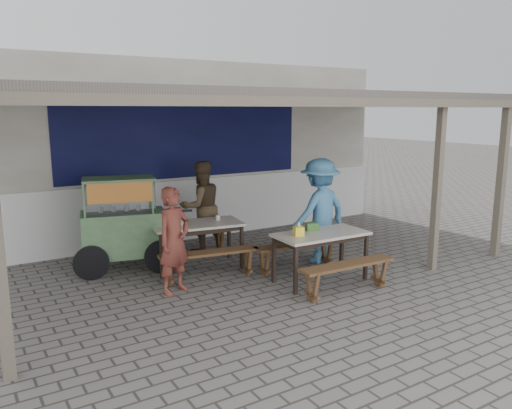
{
  "coord_description": "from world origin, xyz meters",
  "views": [
    {
      "loc": [
        -4.22,
        -6.0,
        2.55
      ],
      "look_at": [
        0.09,
        0.9,
        1.0
      ],
      "focal_mm": 35.0,
      "sensor_mm": 36.0,
      "label": 1
    }
  ],
  "objects": [
    {
      "name": "ground",
      "position": [
        0.0,
        0.0,
        0.0
      ],
      "size": [
        60.0,
        60.0,
        0.0
      ],
      "primitive_type": "plane",
      "color": "#5F5A56",
      "rests_on": "ground"
    },
    {
      "name": "warung_roof",
      "position": [
        0.02,
        0.9,
        2.71
      ],
      "size": [
        9.0,
        4.21,
        2.81
      ],
      "color": "#534D47",
      "rests_on": "ground"
    },
    {
      "name": "patron_wall_side",
      "position": [
        -0.37,
        2.04,
        0.83
      ],
      "size": [
        0.81,
        0.63,
        1.66
      ],
      "primitive_type": "imported",
      "rotation": [
        0.0,
        0.0,
        3.15
      ],
      "color": "brown",
      "rests_on": "ground"
    },
    {
      "name": "bench_right_street",
      "position": [
        0.4,
        -1.02,
        0.34
      ],
      "size": [
        1.52,
        0.34,
        0.45
      ],
      "rotation": [
        0.0,
        0.0,
        -0.04
      ],
      "color": "brown",
      "rests_on": "ground"
    },
    {
      "name": "tissue_box",
      "position": [
        0.04,
        -0.34,
        0.82
      ],
      "size": [
        0.17,
        0.17,
        0.13
      ],
      "primitive_type": "cube",
      "rotation": [
        0.0,
        0.0,
        -0.3
      ],
      "color": "yellow",
      "rests_on": "table_right"
    },
    {
      "name": "bench_right_wall",
      "position": [
        0.45,
        0.23,
        0.34
      ],
      "size": [
        1.52,
        0.34,
        0.45
      ],
      "rotation": [
        0.0,
        0.0,
        -0.04
      ],
      "color": "brown",
      "rests_on": "ground"
    },
    {
      "name": "condiment_jar",
      "position": [
        -0.46,
        1.22,
        0.79
      ],
      "size": [
        0.07,
        0.07,
        0.08
      ],
      "primitive_type": "cylinder",
      "color": "silver",
      "rests_on": "table_left"
    },
    {
      "name": "vendor_cart",
      "position": [
        -1.92,
        1.69,
        0.82
      ],
      "size": [
        1.94,
        1.04,
        1.51
      ],
      "rotation": [
        0.0,
        0.0,
        -0.24
      ],
      "color": "#699462",
      "rests_on": "ground"
    },
    {
      "name": "patron_right_table",
      "position": [
        1.05,
        0.41,
        0.88
      ],
      "size": [
        1.21,
        0.79,
        1.76
      ],
      "primitive_type": "imported",
      "rotation": [
        0.0,
        0.0,
        3.27
      ],
      "color": "#4885B5",
      "rests_on": "ground"
    },
    {
      "name": "donation_box",
      "position": [
        0.4,
        -0.21,
        0.81
      ],
      "size": [
        0.21,
        0.18,
        0.12
      ],
      "primitive_type": "cube",
      "rotation": [
        0.0,
        0.0,
        -0.4
      ],
      "color": "#37682E",
      "rests_on": "table_right"
    },
    {
      "name": "back_wall",
      "position": [
        -0.0,
        3.58,
        1.72
      ],
      "size": [
        9.0,
        1.28,
        3.5
      ],
      "color": "beige",
      "rests_on": "ground"
    },
    {
      "name": "table_left",
      "position": [
        -0.87,
        1.18,
        0.67
      ],
      "size": [
        1.53,
        0.95,
        0.75
      ],
      "rotation": [
        0.0,
        0.0,
        -0.16
      ],
      "color": "beige",
      "rests_on": "ground"
    },
    {
      "name": "bench_left_wall",
      "position": [
        -0.76,
        1.83,
        0.34
      ],
      "size": [
        1.56,
        0.52,
        0.45
      ],
      "rotation": [
        0.0,
        0.0,
        -0.16
      ],
      "color": "brown",
      "rests_on": "ground"
    },
    {
      "name": "table_right",
      "position": [
        0.42,
        -0.39,
        0.67
      ],
      "size": [
        1.43,
        0.75,
        0.75
      ],
      "rotation": [
        0.0,
        0.0,
        -0.04
      ],
      "color": "beige",
      "rests_on": "ground"
    },
    {
      "name": "bench_left_street",
      "position": [
        -0.97,
        0.53,
        0.34
      ],
      "size": [
        1.56,
        0.52,
        0.45
      ],
      "rotation": [
        0.0,
        0.0,
        -0.16
      ],
      "color": "brown",
      "rests_on": "ground"
    },
    {
      "name": "condiment_bowl",
      "position": [
        -1.13,
        1.24,
        0.77
      ],
      "size": [
        0.21,
        0.21,
        0.05
      ],
      "primitive_type": "imported",
      "rotation": [
        0.0,
        0.0,
        -0.09
      ],
      "color": "silver",
      "rests_on": "table_left"
    },
    {
      "name": "patron_street_side",
      "position": [
        -1.62,
        0.32,
        0.76
      ],
      "size": [
        0.65,
        0.54,
        1.51
      ],
      "primitive_type": "imported",
      "rotation": [
        0.0,
        0.0,
        0.39
      ],
      "color": "brown",
      "rests_on": "ground"
    }
  ]
}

